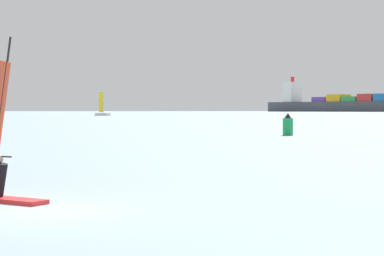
{
  "coord_description": "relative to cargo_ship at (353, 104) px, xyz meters",
  "views": [
    {
      "loc": [
        9.03,
        -15.23,
        2.5
      ],
      "look_at": [
        -2.61,
        18.5,
        1.57
      ],
      "focal_mm": 66.75,
      "sensor_mm": 36.0,
      "label": 1
    }
  ],
  "objects": [
    {
      "name": "channel_buoy",
      "position": [
        71.67,
        -705.02,
        -7.63
      ],
      "size": [
        0.98,
        0.98,
        2.16
      ],
      "color": "#19994C",
      "rests_on": "ground_plane"
    },
    {
      "name": "ground_plane",
      "position": [
        76.23,
        -757.35,
        -8.59
      ],
      "size": [
        4000.0,
        4000.0,
        0.0
      ],
      "primitive_type": "plane",
      "color": "gray"
    },
    {
      "name": "small_sailboat",
      "position": [
        -41.43,
        -515.07,
        -7.57
      ],
      "size": [
        6.84,
        4.06,
        10.65
      ],
      "rotation": [
        0.0,
        0.0,
        6.0
      ],
      "color": "white",
      "rests_on": "ground_plane"
    },
    {
      "name": "cargo_ship",
      "position": [
        0.0,
        0.0,
        0.0
      ],
      "size": [
        204.96,
        120.03,
        39.77
      ],
      "rotation": [
        0.0,
        0.0,
        5.82
      ],
      "color": "#3F444C",
      "rests_on": "ground_plane"
    }
  ]
}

